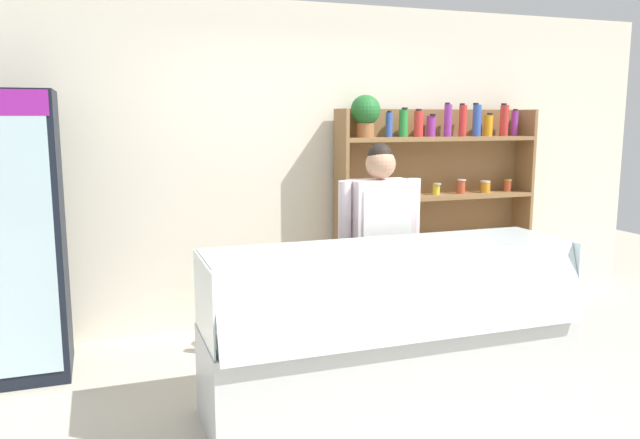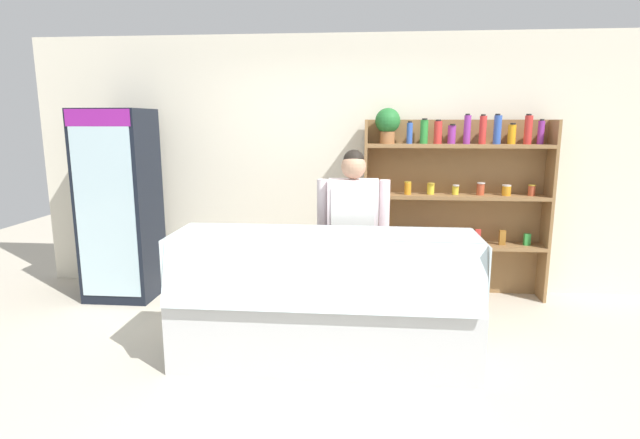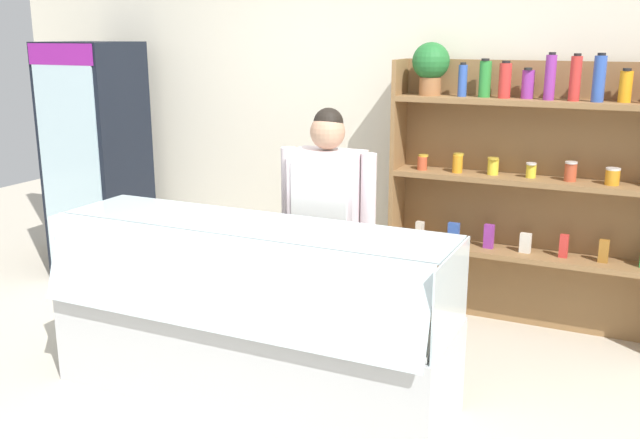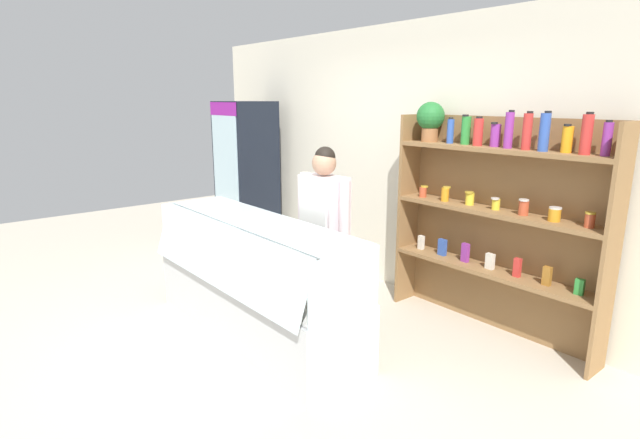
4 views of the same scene
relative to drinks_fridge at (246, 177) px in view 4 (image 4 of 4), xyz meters
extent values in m
plane|color=beige|center=(2.30, -1.40, -0.97)|extent=(12.00, 12.00, 0.00)
cube|color=silver|center=(2.30, 0.55, 0.38)|extent=(6.80, 0.10, 2.70)
cube|color=black|center=(0.00, 0.01, 0.00)|extent=(0.68, 0.60, 1.94)
cube|color=silver|center=(0.00, -0.30, 0.00)|extent=(0.60, 0.01, 1.74)
cube|color=#8C1E8C|center=(0.00, -0.30, 0.88)|extent=(0.64, 0.01, 0.16)
cylinder|color=silver|center=(-0.19, -0.23, -0.64)|extent=(0.06, 0.06, 0.16)
cylinder|color=orange|center=(0.00, -0.23, -0.63)|extent=(0.05, 0.05, 0.18)
cylinder|color=orange|center=(0.19, -0.23, -0.65)|extent=(0.06, 0.06, 0.14)
cylinder|color=purple|center=(-0.19, -0.23, -0.13)|extent=(0.07, 0.07, 0.15)
cylinder|color=orange|center=(0.00, -0.23, -0.14)|extent=(0.07, 0.07, 0.14)
cylinder|color=red|center=(0.19, -0.23, -0.14)|extent=(0.05, 0.05, 0.14)
cylinder|color=silver|center=(-0.19, -0.23, 0.40)|extent=(0.07, 0.07, 0.18)
cylinder|color=#2D8C38|center=(0.00, -0.23, 0.39)|extent=(0.05, 0.05, 0.17)
cylinder|color=purple|center=(0.19, -0.23, 0.39)|extent=(0.05, 0.05, 0.18)
cube|color=olive|center=(3.42, 0.44, -0.05)|extent=(1.86, 0.02, 1.83)
cube|color=olive|center=(2.50, 0.30, -0.05)|extent=(0.03, 0.28, 1.83)
cube|color=olive|center=(4.34, 0.30, -0.05)|extent=(0.03, 0.28, 1.83)
cube|color=olive|center=(3.42, 0.30, -0.42)|extent=(1.80, 0.28, 0.04)
cube|color=olive|center=(3.42, 0.30, 0.09)|extent=(1.80, 0.28, 0.04)
cube|color=olive|center=(3.42, 0.30, 0.61)|extent=(1.80, 0.28, 0.04)
cylinder|color=#996038|center=(2.71, 0.30, 0.68)|extent=(0.15, 0.15, 0.12)
sphere|color=#236B2D|center=(2.71, 0.30, 0.85)|extent=(0.25, 0.25, 0.25)
cylinder|color=#3356B2|center=(2.93, 0.30, 0.73)|extent=(0.06, 0.06, 0.21)
cylinder|color=black|center=(2.93, 0.30, 0.84)|extent=(0.04, 0.04, 0.02)
cylinder|color=#2D8C38|center=(3.08, 0.32, 0.74)|extent=(0.08, 0.08, 0.23)
cylinder|color=black|center=(3.08, 0.30, 0.87)|extent=(0.05, 0.05, 0.02)
cylinder|color=red|center=(3.21, 0.29, 0.73)|extent=(0.08, 0.08, 0.22)
cylinder|color=black|center=(3.21, 0.30, 0.85)|extent=(0.05, 0.05, 0.02)
cylinder|color=purple|center=(3.35, 0.33, 0.71)|extent=(0.08, 0.08, 0.18)
cylinder|color=black|center=(3.35, 0.30, 0.81)|extent=(0.05, 0.05, 0.02)
cylinder|color=purple|center=(3.49, 0.28, 0.76)|extent=(0.07, 0.07, 0.28)
cylinder|color=black|center=(3.49, 0.30, 0.91)|extent=(0.04, 0.04, 0.02)
cylinder|color=red|center=(3.64, 0.28, 0.76)|extent=(0.07, 0.07, 0.27)
cylinder|color=black|center=(3.64, 0.30, 0.90)|extent=(0.04, 0.04, 0.02)
cylinder|color=#3356B2|center=(3.78, 0.27, 0.76)|extent=(0.08, 0.08, 0.28)
cylinder|color=black|center=(3.78, 0.30, 0.91)|extent=(0.05, 0.05, 0.02)
cylinder|color=orange|center=(3.94, 0.32, 0.72)|extent=(0.08, 0.08, 0.19)
cylinder|color=black|center=(3.94, 0.30, 0.82)|extent=(0.05, 0.05, 0.02)
cylinder|color=red|center=(4.08, 0.28, 0.76)|extent=(0.08, 0.08, 0.28)
cylinder|color=black|center=(4.08, 0.30, 0.91)|extent=(0.05, 0.05, 0.02)
cylinder|color=purple|center=(4.21, 0.30, 0.74)|extent=(0.06, 0.06, 0.23)
cylinder|color=black|center=(4.21, 0.30, 0.86)|extent=(0.04, 0.04, 0.02)
cylinder|color=#BF4C2D|center=(2.69, 0.28, 0.16)|extent=(0.07, 0.07, 0.09)
cylinder|color=gold|center=(2.69, 0.30, 0.21)|extent=(0.07, 0.07, 0.01)
cylinder|color=orange|center=(2.93, 0.28, 0.17)|extent=(0.07, 0.07, 0.12)
cylinder|color=gold|center=(2.93, 0.30, 0.23)|extent=(0.07, 0.07, 0.01)
cylinder|color=yellow|center=(3.17, 0.31, 0.16)|extent=(0.07, 0.07, 0.11)
cylinder|color=gold|center=(3.17, 0.30, 0.22)|extent=(0.07, 0.07, 0.01)
cylinder|color=yellow|center=(3.42, 0.31, 0.16)|extent=(0.07, 0.07, 0.09)
cylinder|color=silver|center=(3.42, 0.30, 0.21)|extent=(0.07, 0.07, 0.01)
cylinder|color=#BF4C2D|center=(3.66, 0.30, 0.17)|extent=(0.08, 0.08, 0.12)
cylinder|color=silver|center=(3.66, 0.30, 0.23)|extent=(0.08, 0.08, 0.01)
cylinder|color=orange|center=(3.92, 0.29, 0.16)|extent=(0.09, 0.09, 0.10)
cylinder|color=silver|center=(3.92, 0.30, 0.21)|extent=(0.09, 0.09, 0.01)
cylinder|color=#BF4C2D|center=(4.17, 0.30, 0.16)|extent=(0.07, 0.07, 0.10)
cylinder|color=gold|center=(4.17, 0.30, 0.22)|extent=(0.07, 0.07, 0.01)
cube|color=silver|center=(2.68, 0.30, -0.34)|extent=(0.06, 0.04, 0.13)
cube|color=#3356B2|center=(2.93, 0.30, -0.33)|extent=(0.08, 0.04, 0.15)
cube|color=purple|center=(3.17, 0.30, -0.32)|extent=(0.07, 0.05, 0.17)
cube|color=silver|center=(3.42, 0.30, -0.33)|extent=(0.07, 0.05, 0.13)
cube|color=red|center=(3.66, 0.30, -0.32)|extent=(0.06, 0.04, 0.16)
cube|color=#9E6623|center=(3.91, 0.30, -0.33)|extent=(0.06, 0.04, 0.15)
cube|color=#2D8C38|center=(4.16, 0.30, -0.34)|extent=(0.07, 0.05, 0.12)
cube|color=silver|center=(2.21, -1.28, -0.69)|extent=(2.26, 0.66, 0.55)
cube|color=white|center=(2.21, -1.28, -0.40)|extent=(2.20, 0.60, 0.03)
cube|color=silver|center=(2.21, -1.59, -0.19)|extent=(2.22, 0.16, 0.47)
cube|color=silver|center=(2.21, -1.23, 0.03)|extent=(2.22, 0.50, 0.01)
cube|color=silver|center=(1.09, -1.28, -0.19)|extent=(0.01, 0.62, 0.45)
cube|color=silver|center=(3.33, -1.28, -0.19)|extent=(0.01, 0.62, 0.45)
cube|color=tan|center=(1.29, -1.20, -0.36)|extent=(0.16, 0.13, 0.04)
cube|color=white|center=(1.29, -1.40, -0.36)|extent=(0.05, 0.03, 0.02)
cube|color=tan|center=(1.59, -1.20, -0.36)|extent=(0.16, 0.11, 0.05)
cube|color=white|center=(1.59, -1.40, -0.36)|extent=(0.05, 0.03, 0.02)
cube|color=tan|center=(1.90, -1.20, -0.36)|extent=(0.17, 0.14, 0.06)
cube|color=white|center=(1.90, -1.40, -0.36)|extent=(0.05, 0.03, 0.02)
cube|color=tan|center=(2.21, -1.20, -0.36)|extent=(0.17, 0.12, 0.04)
cube|color=white|center=(2.21, -1.40, -0.36)|extent=(0.05, 0.03, 0.02)
cube|color=tan|center=(2.51, -1.20, -0.36)|extent=(0.17, 0.13, 0.06)
cube|color=white|center=(2.51, -1.40, -0.36)|extent=(0.05, 0.03, 0.02)
cube|color=beige|center=(2.82, -1.20, -0.35)|extent=(0.16, 0.13, 0.06)
cube|color=white|center=(2.82, -1.40, -0.36)|extent=(0.05, 0.03, 0.02)
cube|color=tan|center=(3.12, -1.20, -0.36)|extent=(0.17, 0.13, 0.04)
cube|color=white|center=(3.12, -1.40, -0.36)|extent=(0.05, 0.03, 0.02)
cylinder|color=tan|center=(1.26, -1.38, -0.32)|extent=(0.18, 0.13, 0.12)
cylinder|color=#A35B4C|center=(1.48, -1.38, -0.33)|extent=(0.16, 0.13, 0.12)
cylinder|color=tan|center=(1.70, -1.38, -0.33)|extent=(0.20, 0.12, 0.11)
cylinder|color=white|center=(2.77, -1.36, -0.28)|extent=(0.07, 0.07, 0.20)
cylinder|color=white|center=(2.87, -1.36, -0.27)|extent=(0.07, 0.07, 0.22)
cylinder|color=#4C4233|center=(2.31, -0.68, -0.60)|extent=(0.13, 0.13, 0.73)
cylinder|color=#4C4233|center=(2.49, -0.68, -0.60)|extent=(0.13, 0.13, 0.73)
cube|color=silver|center=(2.40, -0.68, 0.07)|extent=(0.42, 0.24, 0.60)
cube|color=white|center=(2.40, -0.81, -0.26)|extent=(0.35, 0.01, 1.13)
cylinder|color=silver|center=(2.14, -0.68, 0.10)|extent=(0.09, 0.09, 0.54)
cylinder|color=silver|center=(2.66, -0.68, 0.10)|extent=(0.09, 0.09, 0.54)
sphere|color=tan|center=(2.40, -0.68, 0.48)|extent=(0.21, 0.21, 0.21)
sphere|color=black|center=(2.40, -0.67, 0.53)|extent=(0.18, 0.18, 0.18)
camera|label=1|loc=(0.59, -4.55, 0.78)|focal=35.00mm
camera|label=2|loc=(2.49, -4.83, 0.84)|focal=28.00mm
camera|label=3|loc=(4.12, -4.45, 1.03)|focal=40.00mm
camera|label=4|loc=(5.60, -3.36, 1.01)|focal=28.00mm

